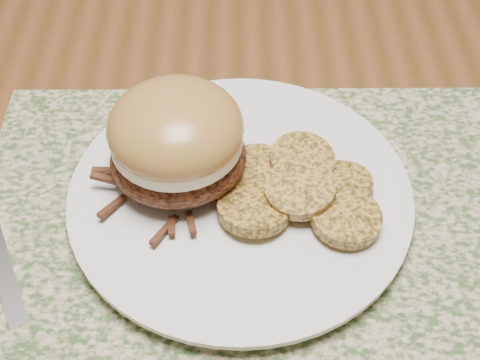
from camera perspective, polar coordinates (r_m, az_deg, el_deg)
name	(u,v)px	position (r m, az deg, el deg)	size (l,w,h in m)	color
dining_table	(116,134)	(0.73, -10.57, 3.91)	(1.50, 0.90, 0.75)	brown
placemat	(251,226)	(0.53, 0.98, -3.98)	(0.45, 0.33, 0.00)	#38532A
dinner_plate	(240,196)	(0.54, 0.02, -1.40)	(0.26, 0.26, 0.02)	white
pork_sandwich	(177,140)	(0.52, -5.43, 3.40)	(0.12, 0.12, 0.08)	black
roasted_potatoes	(298,189)	(0.53, 5.01, -0.73)	(0.15, 0.13, 0.03)	#AD7F33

